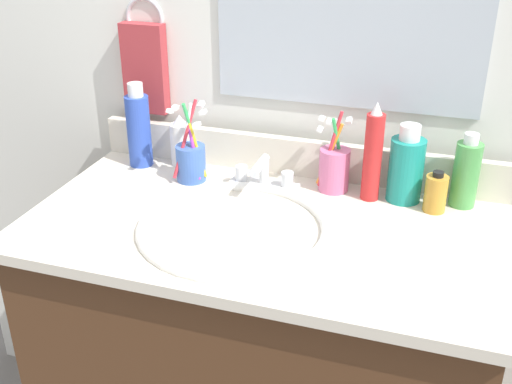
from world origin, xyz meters
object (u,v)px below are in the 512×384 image
object	(u,v)px
bottle_lotion_white	(181,142)
bottle_shampoo_blue	(139,128)
faucet	(263,178)
bottle_toner_green	(466,173)
cup_pink	(334,168)
hand_towel	(145,69)
bottle_spray_red	(373,155)
bottle_mouthwash_teal	(406,167)
bottle_oil_amber	(436,193)
cup_blue_plastic	(191,159)

from	to	relation	value
bottle_lotion_white	bottle_shampoo_blue	bearing A→B (deg)	-160.18
faucet	bottle_toner_green	xyz separation A→B (m)	(0.43, 0.06, 0.05)
bottle_shampoo_blue	cup_pink	distance (m)	0.48
bottle_shampoo_blue	bottle_lotion_white	xyz separation A→B (m)	(0.09, 0.03, -0.04)
bottle_shampoo_blue	bottle_toner_green	bearing A→B (deg)	1.42
hand_towel	bottle_lotion_white	bearing A→B (deg)	-24.81
faucet	cup_pink	xyz separation A→B (m)	(0.15, 0.05, 0.03)
bottle_toner_green	bottle_spray_red	xyz separation A→B (m)	(-0.20, -0.03, 0.03)
bottle_shampoo_blue	bottle_mouthwash_teal	distance (m)	0.64
bottle_mouthwash_teal	bottle_oil_amber	bearing A→B (deg)	-25.80
bottle_mouthwash_teal	cup_blue_plastic	world-z (taller)	cup_blue_plastic
bottle_toner_green	bottle_oil_amber	xyz separation A→B (m)	(-0.06, -0.05, -0.03)
bottle_shampoo_blue	faucet	bearing A→B (deg)	-7.20
hand_towel	bottle_oil_amber	size ratio (longest dim) A/B	2.42
bottle_mouthwash_teal	bottle_lotion_white	world-z (taller)	bottle_mouthwash_teal
faucet	bottle_lotion_white	size ratio (longest dim) A/B	1.24
bottle_shampoo_blue	bottle_mouthwash_teal	bearing A→B (deg)	0.52
hand_towel	cup_pink	size ratio (longest dim) A/B	1.17
bottle_toner_green	bottle_shampoo_blue	bearing A→B (deg)	-178.58
bottle_shampoo_blue	bottle_spray_red	xyz separation A→B (m)	(0.57, -0.01, 0.01)
bottle_oil_amber	bottle_lotion_white	bearing A→B (deg)	174.31
bottle_mouthwash_teal	bottle_lotion_white	xyz separation A→B (m)	(-0.55, 0.03, -0.02)
bottle_spray_red	cup_pink	xyz separation A→B (m)	(-0.09, 0.02, -0.05)
bottle_mouthwash_teal	cup_blue_plastic	distance (m)	0.49
bottle_shampoo_blue	bottle_spray_red	bearing A→B (deg)	-1.19
bottle_mouthwash_teal	cup_pink	size ratio (longest dim) A/B	0.93
faucet	cup_blue_plastic	world-z (taller)	cup_blue_plastic
bottle_lotion_white	cup_pink	distance (m)	0.39
faucet	bottle_spray_red	distance (m)	0.25
faucet	cup_pink	bearing A→B (deg)	17.92
bottle_spray_red	faucet	bearing A→B (deg)	-172.82
faucet	bottle_toner_green	size ratio (longest dim) A/B	0.97
bottle_shampoo_blue	bottle_mouthwash_teal	world-z (taller)	bottle_shampoo_blue
bottle_toner_green	cup_blue_plastic	xyz separation A→B (m)	(-0.61, -0.06, -0.02)
bottle_shampoo_blue	bottle_oil_amber	xyz separation A→B (m)	(0.71, -0.03, -0.05)
bottle_spray_red	bottle_lotion_white	bearing A→B (deg)	174.51
bottle_mouthwash_teal	bottle_oil_amber	xyz separation A→B (m)	(0.07, -0.03, -0.04)
bottle_spray_red	cup_blue_plastic	distance (m)	0.42
hand_towel	faucet	xyz separation A→B (m)	(0.35, -0.13, -0.19)
hand_towel	bottle_spray_red	distance (m)	0.60
bottle_toner_green	cup_blue_plastic	bearing A→B (deg)	-173.95
bottle_toner_green	bottle_oil_amber	world-z (taller)	bottle_toner_green
bottle_spray_red	bottle_lotion_white	world-z (taller)	bottle_spray_red
bottle_lotion_white	cup_blue_plastic	bearing A→B (deg)	-52.32
bottle_toner_green	bottle_mouthwash_teal	distance (m)	0.13
bottle_lotion_white	hand_towel	bearing A→B (deg)	155.19
faucet	bottle_mouthwash_teal	bearing A→B (deg)	8.75
bottle_shampoo_blue	bottle_lotion_white	size ratio (longest dim) A/B	1.62
bottle_lotion_white	bottle_mouthwash_teal	bearing A→B (deg)	-2.94
bottle_toner_green	bottle_lotion_white	world-z (taller)	bottle_toner_green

